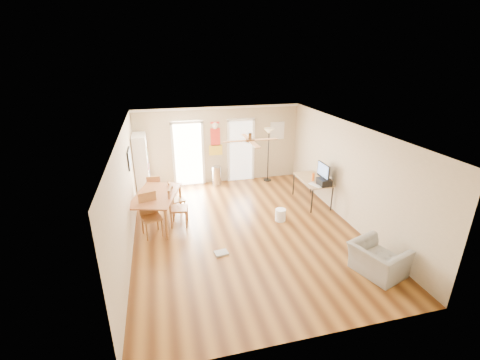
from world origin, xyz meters
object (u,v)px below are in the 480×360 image
object	(u,v)px
trash_can	(217,176)
printer	(324,182)
torchiere_lamp	(268,155)
armchair	(378,260)
dining_chair_far	(155,190)
wastebasket_a	(280,215)
computer_desk	(312,191)
dining_chair_right_b	(179,206)
dining_chair_right_a	(177,198)
dining_chair_near	(151,216)
dining_table	(157,209)
bookshelf	(142,166)

from	to	relation	value
trash_can	printer	distance (m)	3.69
torchiere_lamp	armchair	xyz separation A→B (m)	(0.50, -5.49, -0.61)
dining_chair_far	wastebasket_a	bearing A→B (deg)	154.61
computer_desk	dining_chair_right_b	bearing A→B (deg)	-173.60
wastebasket_a	armchair	bearing A→B (deg)	-66.86
dining_chair_far	torchiere_lamp	bearing A→B (deg)	-160.38
computer_desk	dining_chair_right_a	bearing A→B (deg)	176.34
printer	dining_chair_far	bearing A→B (deg)	161.33
dining_chair_right_b	dining_chair_near	xyz separation A→B (m)	(-0.69, -0.36, 0.01)
wastebasket_a	armchair	distance (m)	2.83
dining_table	wastebasket_a	world-z (taller)	dining_table
dining_chair_right_b	torchiere_lamp	xyz separation A→B (m)	(3.25, 2.47, 0.40)
dining_chair_near	computer_desk	xyz separation A→B (m)	(4.64, 0.80, -0.16)
dining_chair_right_a	torchiere_lamp	distance (m)	3.73
dining_table	printer	xyz separation A→B (m)	(4.60, -0.26, 0.42)
dining_chair_right_a	computer_desk	bearing A→B (deg)	-107.64
dining_chair_right_a	trash_can	world-z (taller)	dining_chair_right_a
trash_can	wastebasket_a	size ratio (longest dim) A/B	2.02
trash_can	armchair	xyz separation A→B (m)	(2.32, -5.51, -0.01)
computer_desk	wastebasket_a	size ratio (longest dim) A/B	4.22
computer_desk	dining_chair_near	bearing A→B (deg)	-170.17
bookshelf	dining_chair_near	bearing A→B (deg)	-65.12
dining_chair_right_b	trash_can	distance (m)	2.88
dining_chair_right_b	dining_chair_far	world-z (taller)	dining_chair_right_b
trash_can	torchiere_lamp	size ratio (longest dim) A/B	0.36
armchair	torchiere_lamp	bearing A→B (deg)	-12.98
trash_can	dining_chair_far	bearing A→B (deg)	-152.09
dining_chair_right_b	printer	bearing A→B (deg)	-81.41
bookshelf	wastebasket_a	world-z (taller)	bookshelf
dining_chair_far	torchiere_lamp	xyz separation A→B (m)	(3.84, 1.05, 0.46)
dining_chair_near	printer	world-z (taller)	dining_chair_near
dining_chair_right_a	armchair	bearing A→B (deg)	-148.73
dining_chair_near	trash_can	size ratio (longest dim) A/B	1.61
dining_table	dining_chair_far	xyz separation A→B (m)	(-0.04, 1.22, 0.05)
dining_chair_right_b	bookshelf	bearing A→B (deg)	32.13
torchiere_lamp	armchair	world-z (taller)	torchiere_lamp
dining_chair_right_b	computer_desk	size ratio (longest dim) A/B	0.76
dining_table	dining_chair_right_a	world-z (taller)	dining_chair_right_a
dining_chair_right_b	dining_chair_near	size ratio (longest dim) A/B	0.99
torchiere_lamp	bookshelf	bearing A→B (deg)	-176.93
dining_chair_near	wastebasket_a	xyz separation A→B (m)	(3.33, -0.06, -0.37)
dining_chair_near	wastebasket_a	world-z (taller)	dining_chair_near
bookshelf	trash_can	bearing A→B (deg)	25.42
dining_table	armchair	bearing A→B (deg)	-36.84
dining_chair_right_a	dining_chair_right_b	world-z (taller)	dining_chair_right_b
trash_can	printer	xyz separation A→B (m)	(2.62, -2.55, 0.51)
wastebasket_a	dining_chair_right_a	bearing A→B (deg)	156.98
dining_chair_near	armchair	xyz separation A→B (m)	(4.44, -2.66, -0.21)
dining_chair_right_a	printer	xyz separation A→B (m)	(4.05, -0.76, 0.39)
bookshelf	dining_chair_right_b	world-z (taller)	bookshelf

